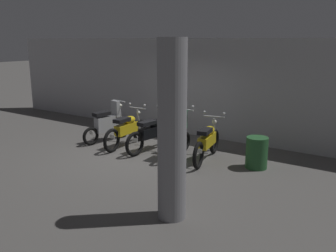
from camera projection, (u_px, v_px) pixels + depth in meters
ground_plane at (140, 155)px, 9.51m from camera, size 80.00×80.00×0.00m
back_wall at (193, 87)px, 11.36m from camera, size 16.00×0.30×2.99m
motorbike_slot_0 at (108, 124)px, 10.72m from camera, size 0.56×1.67×1.18m
motorbike_slot_1 at (127, 129)px, 10.21m from camera, size 0.59×1.95×1.15m
motorbike_slot_2 at (152, 133)px, 9.83m from camera, size 0.59×1.95×1.15m
motorbike_slot_3 at (176, 136)px, 9.32m from camera, size 0.59×1.68×1.29m
motorbike_slot_4 at (207, 141)px, 9.01m from camera, size 0.61×1.93×1.15m
support_pillar at (172, 132)px, 5.87m from camera, size 0.48×0.48×2.99m
trash_bin at (257, 153)px, 8.49m from camera, size 0.51×0.51×0.74m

